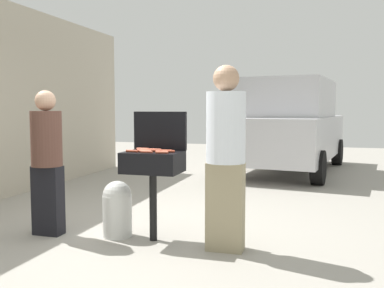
{
  "coord_description": "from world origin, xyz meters",
  "views": [
    {
      "loc": [
        1.95,
        -4.39,
        1.41
      ],
      "look_at": [
        0.55,
        0.33,
        1.0
      ],
      "focal_mm": 40.47,
      "sensor_mm": 36.0,
      "label": 1
    }
  ],
  "objects": [
    {
      "name": "ground_plane",
      "position": [
        0.0,
        0.0,
        0.0
      ],
      "size": [
        24.0,
        24.0,
        0.0
      ],
      "primitive_type": "plane",
      "color": "#9E998E"
    },
    {
      "name": "bbq_grill",
      "position": [
        0.27,
        -0.17,
        0.81
      ],
      "size": [
        0.6,
        0.44,
        0.95
      ],
      "color": "black",
      "rests_on": "ground"
    },
    {
      "name": "grill_lid_open",
      "position": [
        0.27,
        0.05,
        1.16
      ],
      "size": [
        0.6,
        0.05,
        0.42
      ],
      "primitive_type": "cube",
      "color": "black",
      "rests_on": "bbq_grill"
    },
    {
      "name": "hot_dog_0",
      "position": [
        0.45,
        -0.2,
        0.96
      ],
      "size": [
        0.13,
        0.04,
        0.03
      ],
      "primitive_type": "cylinder",
      "rotation": [
        0.0,
        1.57,
        0.11
      ],
      "color": "#AD4228",
      "rests_on": "bbq_grill"
    },
    {
      "name": "hot_dog_1",
      "position": [
        0.1,
        -0.07,
        0.96
      ],
      "size": [
        0.13,
        0.04,
        0.03
      ],
      "primitive_type": "cylinder",
      "rotation": [
        0.0,
        1.57,
        -0.1
      ],
      "color": "#C6593D",
      "rests_on": "bbq_grill"
    },
    {
      "name": "hot_dog_2",
      "position": [
        0.43,
        -0.33,
        0.96
      ],
      "size": [
        0.13,
        0.04,
        0.03
      ],
      "primitive_type": "cylinder",
      "rotation": [
        0.0,
        1.57,
        0.11
      ],
      "color": "#C6593D",
      "rests_on": "bbq_grill"
    },
    {
      "name": "hot_dog_3",
      "position": [
        0.16,
        -0.18,
        0.96
      ],
      "size": [
        0.13,
        0.03,
        0.03
      ],
      "primitive_type": "cylinder",
      "rotation": [
        0.0,
        1.57,
        0.02
      ],
      "color": "#AD4228",
      "rests_on": "bbq_grill"
    },
    {
      "name": "hot_dog_4",
      "position": [
        0.18,
        -0.21,
        0.96
      ],
      "size": [
        0.13,
        0.04,
        0.03
      ],
      "primitive_type": "cylinder",
      "rotation": [
        0.0,
        1.57,
        0.09
      ],
      "color": "#C6593D",
      "rests_on": "bbq_grill"
    },
    {
      "name": "hot_dog_5",
      "position": [
        0.26,
        -0.07,
        0.96
      ],
      "size": [
        0.13,
        0.04,
        0.03
      ],
      "primitive_type": "cylinder",
      "rotation": [
        0.0,
        1.57,
        -0.08
      ],
      "color": "#B74C33",
      "rests_on": "bbq_grill"
    },
    {
      "name": "hot_dog_6",
      "position": [
        0.41,
        -0.27,
        0.96
      ],
      "size": [
        0.13,
        0.03,
        0.03
      ],
      "primitive_type": "cylinder",
      "rotation": [
        0.0,
        1.57,
        -0.03
      ],
      "color": "#C6593D",
      "rests_on": "bbq_grill"
    },
    {
      "name": "hot_dog_7",
      "position": [
        0.26,
        -0.32,
        0.96
      ],
      "size": [
        0.13,
        0.03,
        0.03
      ],
      "primitive_type": "cylinder",
      "rotation": [
        0.0,
        1.57,
        -0.01
      ],
      "color": "#C6593D",
      "rests_on": "bbq_grill"
    },
    {
      "name": "hot_dog_8",
      "position": [
        0.29,
        -0.18,
        0.96
      ],
      "size": [
        0.13,
        0.04,
        0.03
      ],
      "primitive_type": "cylinder",
      "rotation": [
        0.0,
        1.57,
        0.1
      ],
      "color": "#AD4228",
      "rests_on": "bbq_grill"
    },
    {
      "name": "hot_dog_9",
      "position": [
        0.17,
        -0.1,
        0.96
      ],
      "size": [
        0.13,
        0.04,
        0.03
      ],
      "primitive_type": "cylinder",
      "rotation": [
        0.0,
        1.57,
        0.09
      ],
      "color": "#C6593D",
      "rests_on": "bbq_grill"
    },
    {
      "name": "hot_dog_10",
      "position": [
        0.1,
        -0.03,
        0.96
      ],
      "size": [
        0.13,
        0.03,
        0.03
      ],
      "primitive_type": "cylinder",
      "rotation": [
        0.0,
        1.57,
        0.07
      ],
      "color": "#C6593D",
      "rests_on": "bbq_grill"
    },
    {
      "name": "hot_dog_11",
      "position": [
        0.08,
        -0.29,
        0.96
      ],
      "size": [
        0.13,
        0.03,
        0.03
      ],
      "primitive_type": "cylinder",
      "rotation": [
        0.0,
        1.57,
        -0.02
      ],
      "color": "#AD4228",
      "rests_on": "bbq_grill"
    },
    {
      "name": "hot_dog_12",
      "position": [
        0.22,
        -0.27,
        0.96
      ],
      "size": [
        0.13,
        0.03,
        0.03
      ],
      "primitive_type": "cylinder",
      "rotation": [
        0.0,
        1.57,
        0.06
      ],
      "color": "#B74C33",
      "rests_on": "bbq_grill"
    },
    {
      "name": "hot_dog_13",
      "position": [
        0.41,
        -0.16,
        0.96
      ],
      "size": [
        0.13,
        0.04,
        0.03
      ],
      "primitive_type": "cylinder",
      "rotation": [
        0.0,
        1.57,
        0.07
      ],
      "color": "#AD4228",
      "rests_on": "bbq_grill"
    },
    {
      "name": "propane_tank",
      "position": [
        -0.16,
        -0.16,
        0.32
      ],
      "size": [
        0.32,
        0.32,
        0.62
      ],
      "color": "silver",
      "rests_on": "ground"
    },
    {
      "name": "person_left",
      "position": [
        -0.93,
        -0.3,
        0.87
      ],
      "size": [
        0.34,
        0.34,
        1.6
      ],
      "rotation": [
        0.0,
        0.0,
        -0.02
      ],
      "color": "black",
      "rests_on": "ground"
    },
    {
      "name": "person_right",
      "position": [
        1.07,
        -0.27,
        0.99
      ],
      "size": [
        0.38,
        0.38,
        1.82
      ],
      "rotation": [
        0.0,
        0.0,
        3.22
      ],
      "color": "gray",
      "rests_on": "ground"
    },
    {
      "name": "parked_minivan",
      "position": [
        1.26,
        5.42,
        1.03
      ],
      "size": [
        2.54,
        4.63,
        2.02
      ],
      "rotation": [
        0.0,
        0.0,
        3.0
      ],
      "color": "#B7B7BC",
      "rests_on": "ground"
    }
  ]
}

